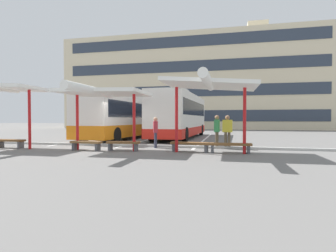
{
  "coord_description": "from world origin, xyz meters",
  "views": [
    {
      "loc": [
        5.78,
        -13.33,
        1.51
      ],
      "look_at": [
        2.18,
        2.64,
        1.09
      ],
      "focal_mm": 28.72,
      "sensor_mm": 36.0,
      "label": 1
    }
  ],
  "objects_px": {
    "coach_bus_0": "(127,117)",
    "bench_3": "(190,145)",
    "waiting_shelter_0": "(3,89)",
    "bench_2": "(123,144)",
    "bench_4": "(230,146)",
    "waiting_shelter_1": "(102,94)",
    "bench_1": "(86,144)",
    "waiting_passenger_0": "(155,130)",
    "coach_bus_1": "(180,116)",
    "bench_0": "(11,142)",
    "waiting_passenger_2": "(217,129)",
    "waiting_shelter_2": "(209,85)",
    "waiting_passenger_1": "(227,129)"
  },
  "relations": [
    {
      "from": "bench_2",
      "to": "waiting_shelter_2",
      "type": "height_order",
      "value": "waiting_shelter_2"
    },
    {
      "from": "waiting_shelter_0",
      "to": "waiting_passenger_2",
      "type": "xyz_separation_m",
      "value": [
        10.52,
        2.68,
        -2.02
      ]
    },
    {
      "from": "coach_bus_1",
      "to": "bench_4",
      "type": "bearing_deg",
      "value": -67.06
    },
    {
      "from": "bench_3",
      "to": "waiting_passenger_2",
      "type": "relative_size",
      "value": 1.08
    },
    {
      "from": "bench_2",
      "to": "waiting_passenger_1",
      "type": "relative_size",
      "value": 0.94
    },
    {
      "from": "coach_bus_0",
      "to": "bench_2",
      "type": "height_order",
      "value": "coach_bus_0"
    },
    {
      "from": "bench_4",
      "to": "waiting_passenger_2",
      "type": "xyz_separation_m",
      "value": [
        -0.66,
        1.9,
        0.66
      ]
    },
    {
      "from": "coach_bus_0",
      "to": "waiting_passenger_1",
      "type": "xyz_separation_m",
      "value": [
        7.77,
        -6.01,
        -0.67
      ]
    },
    {
      "from": "waiting_shelter_0",
      "to": "bench_3",
      "type": "relative_size",
      "value": 2.29
    },
    {
      "from": "waiting_shelter_2",
      "to": "bench_4",
      "type": "xyz_separation_m",
      "value": [
        0.9,
        0.35,
        -2.63
      ]
    },
    {
      "from": "bench_1",
      "to": "bench_2",
      "type": "distance_m",
      "value": 1.82
    },
    {
      "from": "bench_4",
      "to": "waiting_passenger_0",
      "type": "height_order",
      "value": "waiting_passenger_0"
    },
    {
      "from": "coach_bus_0",
      "to": "bench_4",
      "type": "height_order",
      "value": "coach_bus_0"
    },
    {
      "from": "bench_4",
      "to": "coach_bus_1",
      "type": "bearing_deg",
      "value": 112.94
    },
    {
      "from": "coach_bus_1",
      "to": "waiting_shelter_0",
      "type": "height_order",
      "value": "coach_bus_1"
    },
    {
      "from": "waiting_shelter_1",
      "to": "waiting_passenger_1",
      "type": "bearing_deg",
      "value": 22.7
    },
    {
      "from": "waiting_shelter_2",
      "to": "waiting_passenger_2",
      "type": "height_order",
      "value": "waiting_shelter_2"
    },
    {
      "from": "waiting_shelter_1",
      "to": "bench_1",
      "type": "xyz_separation_m",
      "value": [
        -0.9,
        0.08,
        -2.38
      ]
    },
    {
      "from": "waiting_shelter_1",
      "to": "waiting_shelter_0",
      "type": "bearing_deg",
      "value": -177.35
    },
    {
      "from": "waiting_shelter_0",
      "to": "bench_2",
      "type": "bearing_deg",
      "value": 5.27
    },
    {
      "from": "waiting_shelter_0",
      "to": "bench_2",
      "type": "relative_size",
      "value": 2.66
    },
    {
      "from": "bench_1",
      "to": "waiting_passenger_2",
      "type": "distance_m",
      "value": 6.57
    },
    {
      "from": "bench_1",
      "to": "bench_4",
      "type": "relative_size",
      "value": 0.85
    },
    {
      "from": "bench_1",
      "to": "waiting_shelter_2",
      "type": "height_order",
      "value": "waiting_shelter_2"
    },
    {
      "from": "waiting_shelter_2",
      "to": "bench_3",
      "type": "xyz_separation_m",
      "value": [
        -0.9,
        0.44,
        -2.63
      ]
    },
    {
      "from": "waiting_shelter_0",
      "to": "bench_0",
      "type": "height_order",
      "value": "waiting_shelter_0"
    },
    {
      "from": "waiting_passenger_1",
      "to": "waiting_passenger_0",
      "type": "bearing_deg",
      "value": -173.07
    },
    {
      "from": "coach_bus_0",
      "to": "waiting_shelter_0",
      "type": "height_order",
      "value": "coach_bus_0"
    },
    {
      "from": "bench_3",
      "to": "waiting_passenger_1",
      "type": "distance_m",
      "value": 2.53
    },
    {
      "from": "waiting_shelter_1",
      "to": "waiting_passenger_2",
      "type": "xyz_separation_m",
      "value": [
        5.2,
        2.43,
        -1.71
      ]
    },
    {
      "from": "waiting_shelter_1",
      "to": "bench_1",
      "type": "bearing_deg",
      "value": 174.62
    },
    {
      "from": "waiting_shelter_1",
      "to": "waiting_passenger_1",
      "type": "distance_m",
      "value": 6.45
    },
    {
      "from": "waiting_passenger_0",
      "to": "waiting_passenger_1",
      "type": "xyz_separation_m",
      "value": [
        3.68,
        0.45,
        0.07
      ]
    },
    {
      "from": "coach_bus_1",
      "to": "bench_3",
      "type": "xyz_separation_m",
      "value": [
        2.06,
        -9.04,
        -1.45
      ]
    },
    {
      "from": "coach_bus_0",
      "to": "bench_3",
      "type": "xyz_separation_m",
      "value": [
        6.1,
        -7.8,
        -1.32
      ]
    },
    {
      "from": "bench_0",
      "to": "bench_2",
      "type": "bearing_deg",
      "value": 1.14
    },
    {
      "from": "coach_bus_0",
      "to": "waiting_passenger_2",
      "type": "relative_size",
      "value": 6.89
    },
    {
      "from": "bench_0",
      "to": "bench_2",
      "type": "xyz_separation_m",
      "value": [
        6.21,
        0.12,
        0.0
      ]
    },
    {
      "from": "bench_4",
      "to": "waiting_shelter_0",
      "type": "bearing_deg",
      "value": -176.03
    },
    {
      "from": "waiting_shelter_2",
      "to": "coach_bus_1",
      "type": "bearing_deg",
      "value": 107.36
    },
    {
      "from": "bench_0",
      "to": "waiting_passenger_1",
      "type": "height_order",
      "value": "waiting_passenger_1"
    },
    {
      "from": "coach_bus_1",
      "to": "bench_1",
      "type": "relative_size",
      "value": 7.05
    },
    {
      "from": "bench_1",
      "to": "waiting_shelter_2",
      "type": "distance_m",
      "value": 6.43
    },
    {
      "from": "waiting_shelter_0",
      "to": "waiting_passenger_1",
      "type": "relative_size",
      "value": 2.48
    },
    {
      "from": "waiting_passenger_1",
      "to": "waiting_passenger_2",
      "type": "relative_size",
      "value": 0.99
    },
    {
      "from": "bench_0",
      "to": "waiting_passenger_2",
      "type": "distance_m",
      "value": 10.77
    },
    {
      "from": "waiting_shelter_2",
      "to": "waiting_passenger_0",
      "type": "distance_m",
      "value": 3.98
    },
    {
      "from": "waiting_shelter_1",
      "to": "bench_1",
      "type": "distance_m",
      "value": 2.54
    },
    {
      "from": "waiting_shelter_2",
      "to": "bench_3",
      "type": "distance_m",
      "value": 2.82
    },
    {
      "from": "bench_4",
      "to": "waiting_shelter_2",
      "type": "bearing_deg",
      "value": -158.5
    }
  ]
}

